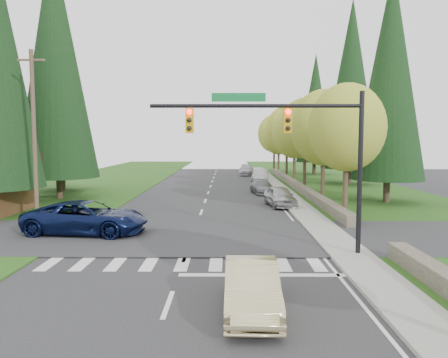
{
  "coord_description": "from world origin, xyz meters",
  "views": [
    {
      "loc": [
        1.74,
        -13.41,
        4.8
      ],
      "look_at": [
        1.57,
        9.17,
        2.8
      ],
      "focal_mm": 35.0,
      "sensor_mm": 36.0,
      "label": 1
    }
  ],
  "objects_px": {
    "parked_car_d": "(259,174)",
    "parked_car_b": "(262,187)",
    "parked_car_a": "(280,196)",
    "parked_car_e": "(246,170)",
    "sedan_champagne": "(252,287)",
    "parked_car_c": "(261,176)",
    "suv_navy": "(86,218)"
  },
  "relations": [
    {
      "from": "parked_car_d",
      "to": "parked_car_b",
      "type": "bearing_deg",
      "value": -85.64
    },
    {
      "from": "parked_car_a",
      "to": "parked_car_b",
      "type": "height_order",
      "value": "parked_car_a"
    },
    {
      "from": "parked_car_d",
      "to": "parked_car_a",
      "type": "bearing_deg",
      "value": -82.57
    },
    {
      "from": "parked_car_b",
      "to": "parked_car_e",
      "type": "relative_size",
      "value": 0.84
    },
    {
      "from": "parked_car_a",
      "to": "sedan_champagne",
      "type": "bearing_deg",
      "value": -107.16
    },
    {
      "from": "parked_car_c",
      "to": "parked_car_e",
      "type": "xyz_separation_m",
      "value": [
        -1.18,
        11.06,
        -0.05
      ]
    },
    {
      "from": "sedan_champagne",
      "to": "parked_car_d",
      "type": "distance_m",
      "value": 40.19
    },
    {
      "from": "parked_car_a",
      "to": "parked_car_c",
      "type": "xyz_separation_m",
      "value": [
        0.0,
        17.79,
        0.04
      ]
    },
    {
      "from": "parked_car_d",
      "to": "parked_car_c",
      "type": "bearing_deg",
      "value": -82.57
    },
    {
      "from": "parked_car_e",
      "to": "parked_car_d",
      "type": "bearing_deg",
      "value": -80.22
    },
    {
      "from": "suv_navy",
      "to": "parked_car_d",
      "type": "bearing_deg",
      "value": -13.92
    },
    {
      "from": "suv_navy",
      "to": "parked_car_c",
      "type": "xyz_separation_m",
      "value": [
        11.08,
        27.3,
        -0.09
      ]
    },
    {
      "from": "sedan_champagne",
      "to": "parked_car_b",
      "type": "relative_size",
      "value": 1.01
    },
    {
      "from": "sedan_champagne",
      "to": "parked_car_e",
      "type": "bearing_deg",
      "value": 88.46
    },
    {
      "from": "suv_navy",
      "to": "parked_car_d",
      "type": "relative_size",
      "value": 1.39
    },
    {
      "from": "parked_car_a",
      "to": "parked_car_c",
      "type": "height_order",
      "value": "parked_car_c"
    },
    {
      "from": "parked_car_a",
      "to": "parked_car_c",
      "type": "relative_size",
      "value": 0.92
    },
    {
      "from": "parked_car_a",
      "to": "parked_car_e",
      "type": "distance_m",
      "value": 28.88
    },
    {
      "from": "suv_navy",
      "to": "parked_car_e",
      "type": "relative_size",
      "value": 1.25
    },
    {
      "from": "sedan_champagne",
      "to": "parked_car_a",
      "type": "height_order",
      "value": "parked_car_a"
    },
    {
      "from": "parked_car_a",
      "to": "parked_car_e",
      "type": "xyz_separation_m",
      "value": [
        -1.18,
        28.85,
        -0.01
      ]
    },
    {
      "from": "parked_car_d",
      "to": "parked_car_e",
      "type": "bearing_deg",
      "value": 105.38
    },
    {
      "from": "parked_car_a",
      "to": "parked_car_d",
      "type": "bearing_deg",
      "value": 82.03
    },
    {
      "from": "parked_car_b",
      "to": "parked_car_c",
      "type": "height_order",
      "value": "parked_car_c"
    },
    {
      "from": "parked_car_a",
      "to": "parked_car_e",
      "type": "relative_size",
      "value": 0.86
    },
    {
      "from": "parked_car_b",
      "to": "parked_car_c",
      "type": "relative_size",
      "value": 0.9
    },
    {
      "from": "sedan_champagne",
      "to": "parked_car_d",
      "type": "relative_size",
      "value": 0.95
    },
    {
      "from": "parked_car_b",
      "to": "sedan_champagne",
      "type": "bearing_deg",
      "value": -102.74
    },
    {
      "from": "suv_navy",
      "to": "parked_car_a",
      "type": "height_order",
      "value": "suv_navy"
    },
    {
      "from": "parked_car_a",
      "to": "parked_car_e",
      "type": "height_order",
      "value": "parked_car_a"
    },
    {
      "from": "sedan_champagne",
      "to": "parked_car_d",
      "type": "xyz_separation_m",
      "value": [
        3.18,
        40.07,
        0.06
      ]
    },
    {
      "from": "parked_car_b",
      "to": "parked_car_e",
      "type": "height_order",
      "value": "parked_car_e"
    }
  ]
}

